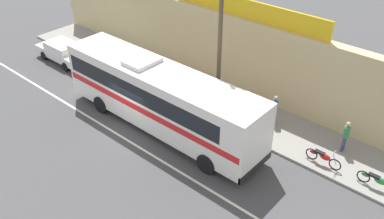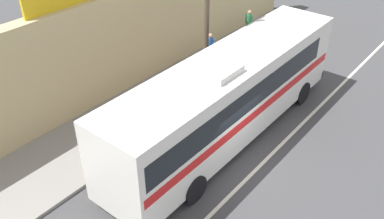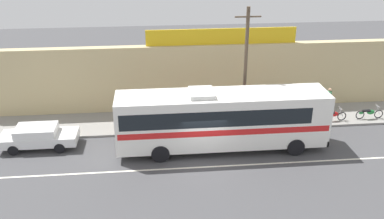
% 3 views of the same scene
% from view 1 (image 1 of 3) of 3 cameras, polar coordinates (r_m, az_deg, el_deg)
% --- Properties ---
extents(ground_plane, '(70.00, 70.00, 0.00)m').
position_cam_1_polar(ground_plane, '(22.85, -8.57, -2.65)').
color(ground_plane, '#444447').
extents(sidewalk_slab, '(30.00, 3.60, 0.14)m').
position_cam_1_polar(sidewalk_slab, '(25.83, 0.04, 2.57)').
color(sidewalk_slab, gray).
rests_on(sidewalk_slab, ground_plane).
extents(storefront_facade, '(30.00, 0.70, 4.80)m').
position_cam_1_polar(storefront_facade, '(26.22, 3.16, 8.77)').
color(storefront_facade, tan).
rests_on(storefront_facade, ground_plane).
extents(storefront_billboard, '(10.47, 0.12, 1.10)m').
position_cam_1_polar(storefront_billboard, '(23.98, 7.42, 13.75)').
color(storefront_billboard, gold).
rests_on(storefront_billboard, storefront_facade).
extents(road_center_stripe, '(30.00, 0.14, 0.01)m').
position_cam_1_polar(road_center_stripe, '(22.46, -10.09, -3.54)').
color(road_center_stripe, silver).
rests_on(road_center_stripe, ground_plane).
extents(intercity_bus, '(12.35, 2.68, 3.78)m').
position_cam_1_polar(intercity_bus, '(21.69, -4.61, 2.06)').
color(intercity_bus, white).
rests_on(intercity_bus, ground_plane).
extents(parked_car, '(4.58, 1.88, 1.37)m').
position_cam_1_polar(parked_car, '(30.77, -17.41, 7.71)').
color(parked_car, silver).
rests_on(parked_car, ground_plane).
extents(utility_pole, '(1.60, 0.22, 7.86)m').
position_cam_1_polar(utility_pole, '(21.24, 3.83, 7.95)').
color(utility_pole, brown).
rests_on(utility_pole, sidewalk_slab).
extents(motorcycle_orange, '(1.96, 0.56, 0.94)m').
position_cam_1_polar(motorcycle_orange, '(20.35, 24.43, -9.04)').
color(motorcycle_orange, black).
rests_on(motorcycle_orange, sidewalk_slab).
extents(motorcycle_green, '(1.83, 0.56, 0.94)m').
position_cam_1_polar(motorcycle_green, '(20.79, 17.74, -6.32)').
color(motorcycle_green, black).
rests_on(motorcycle_green, sidewalk_slab).
extents(pedestrian_near_shop, '(0.30, 0.48, 1.74)m').
position_cam_1_polar(pedestrian_near_shop, '(21.63, 20.62, -3.24)').
color(pedestrian_near_shop, navy).
rests_on(pedestrian_near_shop, sidewalk_slab).
extents(pedestrian_by_curb, '(0.30, 0.48, 1.69)m').
position_cam_1_polar(pedestrian_by_curb, '(22.77, 11.44, 0.30)').
color(pedestrian_by_curb, black).
rests_on(pedestrian_by_curb, sidewalk_slab).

